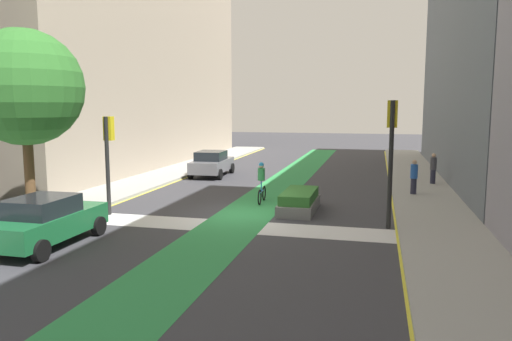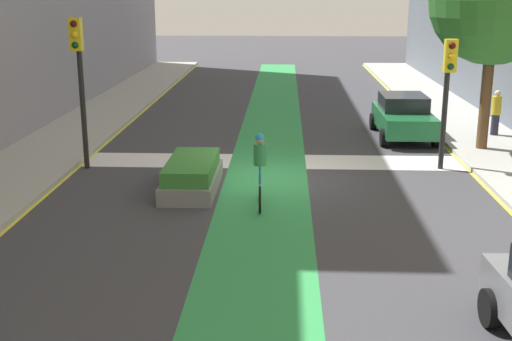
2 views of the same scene
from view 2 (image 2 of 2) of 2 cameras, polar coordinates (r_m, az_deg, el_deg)
ground_plane at (r=19.37m, az=1.30°, el=-0.69°), size 120.00×120.00×0.00m
bike_lane_paint at (r=19.37m, az=0.87°, el=-0.68°), size 2.40×60.00×0.01m
crosswalk_band at (r=21.30m, az=1.41°, el=0.80°), size 12.00×1.80×0.01m
curb_stripe_left at (r=20.16m, az=18.60°, el=-0.85°), size 0.16×60.00×0.01m
sidewalk_right at (r=20.89m, az=-19.74°, el=-0.21°), size 3.00×60.00×0.15m
curb_stripe_right at (r=20.39m, az=-15.81°, el=-0.45°), size 0.16×60.00×0.01m
traffic_signal_near_right at (r=20.49m, az=-14.91°, el=8.72°), size 0.35×0.52×4.53m
traffic_signal_near_left at (r=20.55m, az=16.10°, el=7.52°), size 0.35×0.52×3.93m
car_green_left_near at (r=25.17m, az=12.48°, el=4.57°), size 2.02×4.20×1.57m
cyclist_in_lane at (r=16.74m, az=0.33°, el=0.18°), size 0.32×1.73×1.86m
pedestrian_sidewalk_left_a at (r=25.85m, az=19.84°, el=4.70°), size 0.34×0.34×1.64m
street_tree_near at (r=23.13m, az=19.74°, el=13.54°), size 4.13×4.13×6.91m
median_planter at (r=18.29m, az=-5.51°, el=-0.42°), size 1.39×3.24×0.85m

